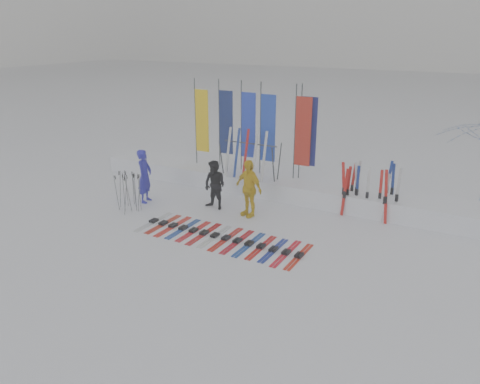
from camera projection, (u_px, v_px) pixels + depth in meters
The scene contains 10 objects.
ground at pixel (205, 243), 12.62m from camera, with size 120.00×120.00×0.00m, color white.
snow_bank at pixel (277, 185), 16.32m from camera, with size 14.00×1.60×0.60m, color white.
person_blue at pixel (145, 176), 15.36m from camera, with size 0.65×0.43×1.78m, color #1E1DAC.
person_black at pixel (215, 185), 14.79m from camera, with size 0.77×0.60×1.58m, color black.
person_yellow at pixel (248, 188), 14.20m from camera, with size 1.04×0.43×1.78m, color yellow.
ski_row at pixel (221, 237), 12.89m from camera, with size 4.83×1.70×0.07m.
pole_cluster at pixel (129, 191), 14.77m from camera, with size 0.84×0.86×1.25m.
feather_flags at pixel (257, 127), 16.27m from camera, with size 4.73×0.25×3.20m.
ski_rack at pixel (250, 155), 16.03m from camera, with size 2.04×0.80×1.23m.
upright_skis at pixel (368, 191), 14.28m from camera, with size 1.64×1.04×1.70m.
Camera 1 is at (6.40, -9.57, 5.45)m, focal length 35.00 mm.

